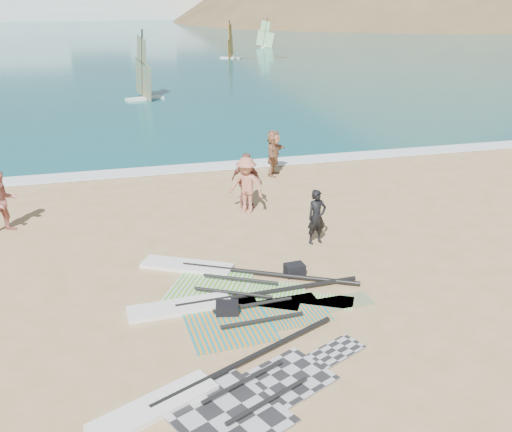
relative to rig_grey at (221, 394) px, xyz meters
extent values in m
plane|color=tan|center=(2.08, 2.09, -0.05)|extent=(300.00, 300.00, 0.00)
cube|color=#0D4F5F|center=(2.08, 134.09, -0.05)|extent=(300.00, 240.00, 0.06)
cube|color=white|center=(2.08, 14.39, -0.05)|extent=(300.00, 1.20, 0.04)
cube|color=white|center=(-17.92, 152.09, 3.98)|extent=(160.00, 8.00, 8.00)
cube|color=white|center=(37.08, 152.09, 4.48)|extent=(16.00, 7.00, 9.00)
cone|color=brown|center=(87.08, 132.09, -0.05)|extent=(143.00, 143.00, 45.00)
cube|color=#27272A|center=(-0.03, -0.48, -0.03)|extent=(2.45, 2.54, 0.04)
cube|color=#27272A|center=(1.40, 0.19, -0.03)|extent=(1.80, 1.75, 0.04)
cube|color=#27272A|center=(2.56, 0.74, -0.03)|extent=(1.32, 1.04, 0.04)
cylinder|color=black|center=(0.75, 0.87, 0.05)|extent=(4.15, 2.04, 0.11)
cylinder|color=black|center=(0.45, 0.13, 0.11)|extent=(1.73, 0.87, 0.08)
cylinder|color=black|center=(0.74, -0.50, 0.11)|extent=(1.73, 0.87, 0.08)
cube|color=white|center=(-1.21, -0.05, 0.01)|extent=(2.42, 1.59, 0.12)
cube|color=#4BB71C|center=(0.53, 4.09, -0.03)|extent=(2.57, 2.66, 0.04)
cube|color=#4BB71C|center=(1.97, 3.32, -0.03)|extent=(1.88, 1.84, 0.04)
cube|color=#4BB71C|center=(3.14, 2.70, -0.03)|extent=(1.36, 1.11, 0.04)
cylinder|color=black|center=(2.13, 4.27, 0.05)|extent=(4.18, 2.30, 0.11)
cylinder|color=black|center=(1.33, 4.07, 0.11)|extent=(1.74, 0.98, 0.08)
cylinder|color=black|center=(0.99, 3.44, 0.11)|extent=(1.74, 0.98, 0.08)
cube|color=white|center=(0.16, 5.33, 0.01)|extent=(2.47, 1.73, 0.12)
cube|color=orange|center=(0.63, 2.39, -0.03)|extent=(1.91, 2.10, 0.04)
cube|color=orange|center=(2.23, 2.48, -0.03)|extent=(1.47, 1.38, 0.04)
cube|color=orange|center=(3.53, 2.55, -0.03)|extent=(1.23, 0.67, 0.04)
cylinder|color=black|center=(1.88, 3.36, 0.05)|extent=(4.61, 0.37, 0.11)
cylinder|color=black|center=(1.31, 2.78, 0.11)|extent=(1.91, 0.19, 0.08)
cylinder|color=black|center=(1.35, 2.08, 0.11)|extent=(1.91, 0.19, 0.08)
cube|color=white|center=(-0.32, 3.24, 0.01)|extent=(2.44, 0.78, 0.12)
cube|color=black|center=(2.81, 4.21, 0.11)|extent=(0.53, 0.40, 0.32)
cube|color=black|center=(0.70, 2.74, 0.11)|extent=(0.58, 0.46, 0.31)
imported|color=black|center=(4.07, 6.02, 0.77)|extent=(0.66, 0.50, 1.63)
imported|color=#BB6C5F|center=(-4.84, 9.26, 0.92)|extent=(1.19, 1.11, 1.94)
imported|color=#BB715C|center=(2.68, 8.93, 0.91)|extent=(1.39, 1.36, 1.91)
imported|color=#9A5C4E|center=(2.80, 9.35, 0.91)|extent=(1.16, 1.09, 1.93)
imported|color=#A36E4C|center=(4.73, 12.71, 0.87)|extent=(1.35, 1.73, 1.83)
cube|color=white|center=(1.08, 31.31, 0.05)|extent=(2.66, 1.41, 0.15)
cube|color=orange|center=(1.08, 31.31, 1.30)|extent=(0.91, 3.03, 2.79)
cube|color=orange|center=(1.08, 31.31, 3.22)|extent=(0.54, 1.71, 1.94)
cylinder|color=black|center=(1.08, 31.31, 2.37)|extent=(0.34, 0.88, 4.42)
cube|color=white|center=(12.26, 54.93, 0.05)|extent=(2.30, 1.54, 0.13)
cube|color=#BA3714|center=(12.26, 54.93, 1.13)|extent=(1.21, 2.51, 2.44)
cube|color=#BA3714|center=(12.26, 54.93, 2.81)|extent=(0.71, 1.42, 1.69)
cylinder|color=black|center=(12.26, 54.93, 2.07)|extent=(0.41, 0.74, 3.87)
cube|color=white|center=(19.48, 66.59, 0.04)|extent=(1.65, 2.03, 0.12)
cube|color=#58C234|center=(19.48, 66.59, 1.04)|extent=(2.11, 1.46, 2.24)
cube|color=#58C234|center=(19.48, 66.59, 2.58)|extent=(1.20, 0.84, 1.55)
cylinder|color=black|center=(19.48, 66.59, 1.89)|extent=(0.63, 0.47, 3.55)
camera|label=1|loc=(-1.55, -8.35, 6.85)|focal=40.00mm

